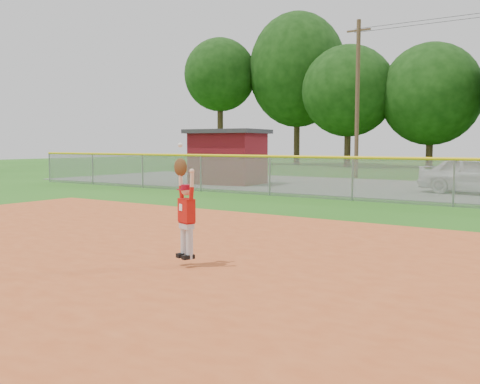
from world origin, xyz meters
name	(u,v)px	position (x,y,z in m)	size (l,w,h in m)	color
ground	(307,269)	(0.00, 0.00, 0.00)	(120.00, 120.00, 0.00)	#235C15
clay_infield	(185,319)	(0.00, -3.00, 0.02)	(24.00, 16.00, 0.04)	#B94C21
car_white_a	(477,175)	(-0.16, 14.74, 0.76)	(1.73, 4.31, 1.47)	silver
utility_shed	(228,156)	(-11.30, 13.79, 1.36)	(3.79, 3.08, 2.67)	#610D14
outfield_fence	(454,179)	(0.00, 10.00, 0.88)	(40.06, 0.10, 1.55)	gray
ballplayer	(186,209)	(-1.62, -1.04, 0.94)	(0.52, 0.32, 1.81)	silver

